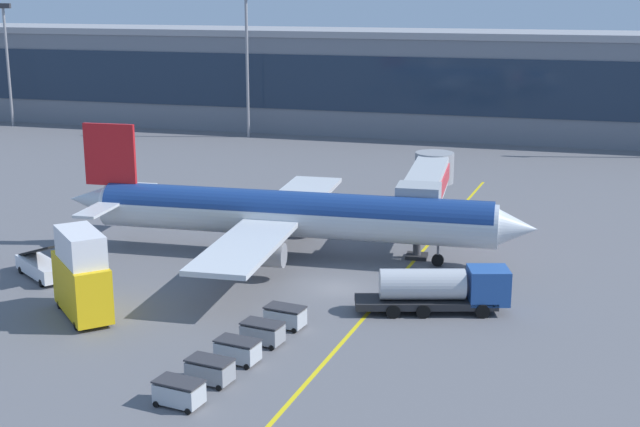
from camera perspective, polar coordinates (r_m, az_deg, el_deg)
ground_plane at (r=67.87m, az=1.20°, el=-4.88°), size 700.00×700.00×0.00m
apron_lead_in_line at (r=68.90m, az=4.74°, el=-4.63°), size 6.22×79.80×0.01m
terminal_building at (r=143.51m, az=2.81°, el=8.61°), size 214.91×16.46×16.06m
main_airliner at (r=74.95m, az=-1.95°, el=-0.01°), size 41.17×32.67×10.94m
jet_bridge at (r=82.45m, az=6.98°, el=1.93°), size 4.80×18.60×6.47m
fuel_tanker at (r=63.11m, az=7.93°, el=-4.85°), size 11.07×5.41×3.25m
belt_loader at (r=73.41m, az=-17.62°, el=-3.26°), size 6.42×5.04×3.49m
catering_lift at (r=63.48m, az=-15.18°, el=-3.86°), size 6.58×6.57×6.30m
baggage_cart_0 at (r=50.08m, az=-9.11°, el=-11.35°), size 2.86×1.98×1.48m
baggage_cart_1 at (r=52.49m, az=-7.14°, el=-10.03°), size 2.86×1.98×1.48m
baggage_cart_2 at (r=54.99m, az=-5.35°, el=-8.81°), size 2.86×1.98×1.48m
baggage_cart_3 at (r=57.55m, az=-3.74°, el=-7.69°), size 2.86×1.98×1.48m
baggage_cart_4 at (r=60.17m, az=-2.27°, el=-6.66°), size 2.86×1.98×1.48m
apron_light_mast_0 at (r=156.07m, az=-19.61°, el=9.71°), size 2.80×0.50×20.06m
apron_light_mast_2 at (r=136.12m, az=-4.76°, el=10.37°), size 2.80×0.50×22.11m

